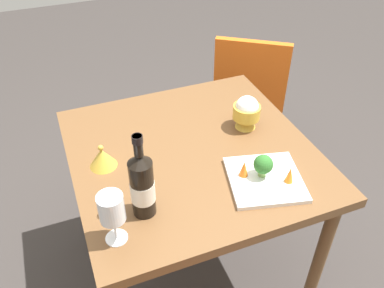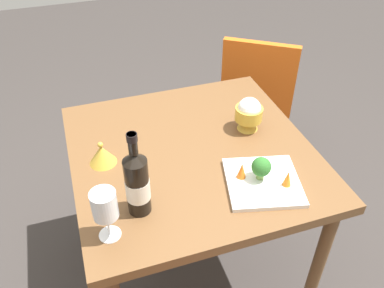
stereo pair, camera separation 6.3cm
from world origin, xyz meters
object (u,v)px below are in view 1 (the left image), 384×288
at_px(wine_bottle, 142,185).
at_px(rice_bowl_lid, 102,157).
at_px(chair_near_window, 250,88).
at_px(serving_plate, 265,179).
at_px(carrot_garnish_left, 244,168).
at_px(broccoli_floret, 263,165).
at_px(carrot_garnish_right, 290,175).
at_px(rice_bowl, 247,112).
at_px(wine_glass, 111,209).

height_order(wine_bottle, rice_bowl_lid, wine_bottle).
height_order(chair_near_window, serving_plate, chair_near_window).
height_order(serving_plate, carrot_garnish_left, carrot_garnish_left).
height_order(broccoli_floret, carrot_garnish_right, broccoli_floret).
relative_size(rice_bowl, broccoli_floret, 1.65).
bearing_deg(carrot_garnish_right, wine_glass, -179.02).
bearing_deg(serving_plate, wine_bottle, 177.54).
distance_m(chair_near_window, rice_bowl, 0.75).
height_order(chair_near_window, carrot_garnish_left, chair_near_window).
distance_m(wine_glass, serving_plate, 0.56).
distance_m(wine_glass, rice_bowl, 0.73).
relative_size(wine_bottle, broccoli_floret, 3.57).
bearing_deg(chair_near_window, rice_bowl_lid, -112.35).
bearing_deg(carrot_garnish_left, wine_bottle, -176.62).
bearing_deg(carrot_garnish_left, broccoli_floret, -23.15).
height_order(rice_bowl, rice_bowl_lid, rice_bowl).
xyz_separation_m(wine_glass, rice_bowl_lid, (0.03, 0.34, -0.09)).
relative_size(chair_near_window, rice_bowl, 6.00).
xyz_separation_m(chair_near_window, broccoli_floret, (-0.45, -0.89, 0.29)).
bearing_deg(carrot_garnish_right, broccoli_floret, 139.88).
relative_size(serving_plate, broccoli_floret, 3.53).
bearing_deg(rice_bowl_lid, wine_bottle, -73.83).
xyz_separation_m(wine_bottle, wine_glass, (-0.11, -0.07, 0.01)).
height_order(wine_bottle, wine_glass, wine_bottle).
distance_m(wine_bottle, rice_bowl, 0.59).
xyz_separation_m(wine_bottle, rice_bowl, (0.51, 0.29, -0.05)).
bearing_deg(wine_bottle, rice_bowl_lid, 106.17).
height_order(wine_bottle, carrot_garnish_left, wine_bottle).
xyz_separation_m(broccoli_floret, carrot_garnish_right, (0.07, -0.06, -0.02)).
height_order(rice_bowl_lid, broccoli_floret, broccoli_floret).
height_order(wine_glass, carrot_garnish_right, wine_glass).
xyz_separation_m(chair_near_window, wine_bottle, (-0.87, -0.89, 0.34)).
distance_m(rice_bowl_lid, serving_plate, 0.58).
bearing_deg(broccoli_floret, rice_bowl, 73.21).
bearing_deg(rice_bowl_lid, rice_bowl, 2.50).
height_order(rice_bowl, broccoli_floret, rice_bowl).
bearing_deg(rice_bowl, serving_plate, -105.05).
relative_size(chair_near_window, wine_bottle, 2.77).
xyz_separation_m(rice_bowl_lid, serving_plate, (0.51, -0.29, -0.03)).
bearing_deg(rice_bowl_lid, serving_plate, -29.52).
bearing_deg(carrot_garnish_left, serving_plate, -31.61).
xyz_separation_m(wine_glass, serving_plate, (0.54, 0.06, -0.12)).
distance_m(carrot_garnish_left, carrot_garnish_right, 0.16).
height_order(chair_near_window, wine_bottle, wine_bottle).
xyz_separation_m(rice_bowl, carrot_garnish_left, (-0.15, -0.27, -0.03)).
bearing_deg(carrot_garnish_right, chair_near_window, 68.27).
bearing_deg(wine_glass, serving_plate, 5.86).
bearing_deg(chair_near_window, broccoli_floret, -82.12).
relative_size(serving_plate, carrot_garnish_left, 4.89).
xyz_separation_m(rice_bowl_lid, broccoli_floret, (0.50, -0.27, 0.03)).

